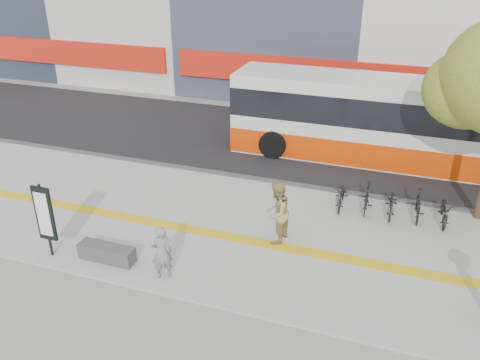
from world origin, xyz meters
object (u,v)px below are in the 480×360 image
(bench, at_px, (107,253))
(signboard, at_px, (44,215))
(pedestrian_tan, at_px, (277,213))
(seated_woman, at_px, (162,252))
(bus, at_px, (387,123))

(bench, bearing_deg, signboard, -169.19)
(pedestrian_tan, bearing_deg, signboard, -55.62)
(signboard, height_order, seated_woman, signboard)
(bench, distance_m, bus, 11.77)
(seated_woman, bearing_deg, bus, -151.21)
(seated_woman, bearing_deg, pedestrian_tan, -166.93)
(bench, bearing_deg, bus, 56.00)
(signboard, bearing_deg, bench, 10.81)
(bench, relative_size, seated_woman, 1.06)
(bench, height_order, signboard, signboard)
(bus, distance_m, seated_woman, 10.97)
(bus, relative_size, pedestrian_tan, 6.42)
(bench, xyz_separation_m, signboard, (-1.60, -0.31, 1.06))
(signboard, height_order, pedestrian_tan, signboard)
(bench, relative_size, bus, 0.13)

